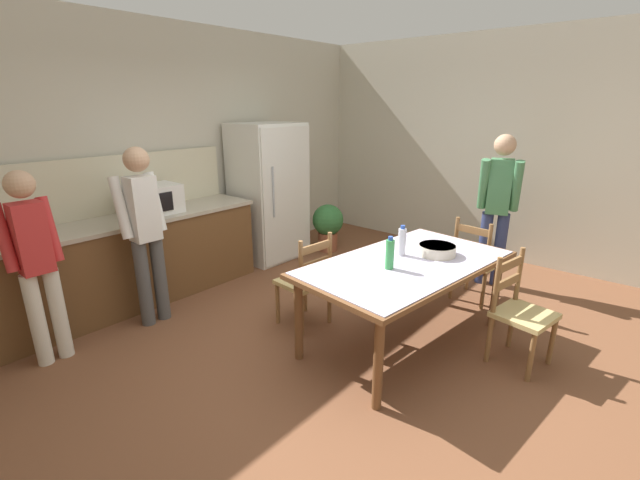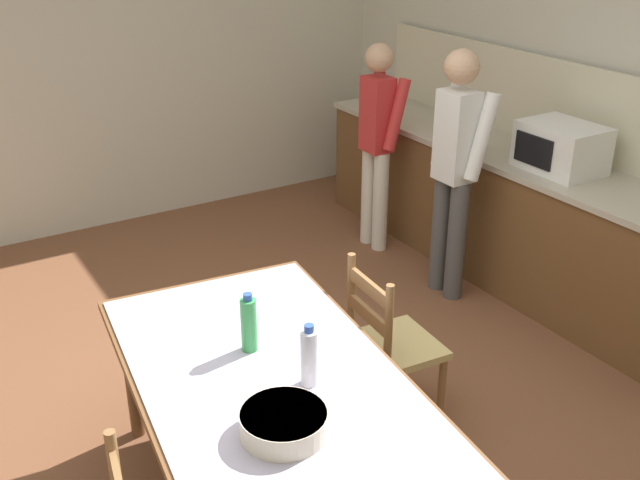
# 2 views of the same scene
# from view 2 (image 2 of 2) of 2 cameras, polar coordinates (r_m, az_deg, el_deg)

# --- Properties ---
(ground_plane) EXTENTS (8.32, 8.32, 0.00)m
(ground_plane) POSITION_cam_2_polar(r_m,az_deg,el_deg) (3.94, -2.08, -15.02)
(ground_plane) COLOR brown
(wall_left) EXTENTS (0.12, 5.20, 2.90)m
(wall_left) POSITION_cam_2_polar(r_m,az_deg,el_deg) (6.17, -17.94, 13.74)
(wall_left) COLOR beige
(wall_left) RESTS_ON ground
(kitchen_counter) EXTENTS (3.26, 0.66, 0.92)m
(kitchen_counter) POSITION_cam_2_polar(r_m,az_deg,el_deg) (5.56, 13.00, 2.48)
(kitchen_counter) COLOR brown
(kitchen_counter) RESTS_ON ground
(counter_splashback) EXTENTS (3.22, 0.03, 0.60)m
(counter_splashback) POSITION_cam_2_polar(r_m,az_deg,el_deg) (5.55, 16.12, 10.32)
(counter_splashback) COLOR beige
(counter_splashback) RESTS_ON kitchen_counter
(microwave) EXTENTS (0.50, 0.39, 0.30)m
(microwave) POSITION_cam_2_polar(r_m,az_deg,el_deg) (4.99, 17.89, 6.72)
(microwave) COLOR white
(microwave) RESTS_ON kitchen_counter
(dining_table) EXTENTS (2.00, 1.25, 0.76)m
(dining_table) POSITION_cam_2_polar(r_m,az_deg,el_deg) (3.10, -3.77, -11.61)
(dining_table) COLOR brown
(dining_table) RESTS_ON ground
(bottle_near_centre) EXTENTS (0.07, 0.07, 0.27)m
(bottle_near_centre) POSITION_cam_2_polar(r_m,az_deg,el_deg) (3.17, -5.44, -6.39)
(bottle_near_centre) COLOR green
(bottle_near_centre) RESTS_ON dining_table
(bottle_off_centre) EXTENTS (0.07, 0.07, 0.27)m
(bottle_off_centre) POSITION_cam_2_polar(r_m,az_deg,el_deg) (2.95, -0.83, -8.89)
(bottle_off_centre) COLOR silver
(bottle_off_centre) RESTS_ON dining_table
(serving_bowl) EXTENTS (0.32, 0.32, 0.09)m
(serving_bowl) POSITION_cam_2_polar(r_m,az_deg,el_deg) (2.76, -2.79, -13.65)
(serving_bowl) COLOR beige
(serving_bowl) RESTS_ON dining_table
(chair_side_far_left) EXTENTS (0.45, 0.43, 0.91)m
(chair_side_far_left) POSITION_cam_2_polar(r_m,az_deg,el_deg) (3.84, 5.36, -8.02)
(chair_side_far_left) COLOR olive
(chair_side_far_left) RESTS_ON ground
(person_at_sink) EXTENTS (0.39, 0.27, 1.57)m
(person_at_sink) POSITION_cam_2_polar(r_m,az_deg,el_deg) (5.62, 4.40, 7.85)
(person_at_sink) COLOR silver
(person_at_sink) RESTS_ON ground
(person_at_counter) EXTENTS (0.42, 0.29, 1.67)m
(person_at_counter) POSITION_cam_2_polar(r_m,az_deg,el_deg) (4.93, 10.27, 5.78)
(person_at_counter) COLOR #4C4C4C
(person_at_counter) RESTS_ON ground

